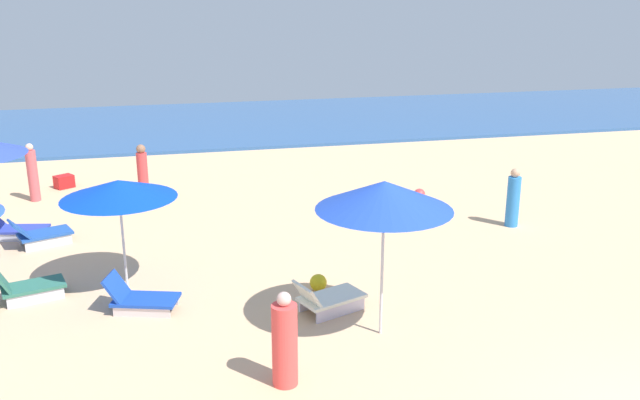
# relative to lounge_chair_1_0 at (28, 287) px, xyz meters

# --- Properties ---
(ocean) EXTENTS (60.00, 11.22, 0.12)m
(ocean) POSITION_rel_lounge_chair_1_0_xyz_m (9.23, 17.50, -0.21)
(ocean) COLOR #2E5A97
(ocean) RESTS_ON ground_plane
(lounge_chair_1_0) EXTENTS (1.34, 0.93, 0.71)m
(lounge_chair_1_0) POSITION_rel_lounge_chair_1_0_xyz_m (0.00, 0.00, 0.00)
(lounge_chair_1_0) COLOR silver
(lounge_chair_1_0) RESTS_ON ground_plane
(umbrella_2) EXTENTS (2.22, 2.22, 2.23)m
(umbrella_2) POSITION_rel_lounge_chair_1_0_xyz_m (1.82, 0.14, 1.78)
(umbrella_2) COLOR silver
(umbrella_2) RESTS_ON ground_plane
(lounge_chair_2_0) EXTENTS (1.42, 0.99, 0.69)m
(lounge_chair_2_0) POSITION_rel_lounge_chair_1_0_xyz_m (2.10, -0.99, -0.02)
(lounge_chair_2_0) COLOR silver
(lounge_chair_2_0) RESTS_ON ground_plane
(umbrella_4) EXTENTS (2.27, 2.27, 2.73)m
(umbrella_4) POSITION_rel_lounge_chair_1_0_xyz_m (6.15, -2.86, 2.22)
(umbrella_4) COLOR silver
(umbrella_4) RESTS_ON ground_plane
(lounge_chair_4_0) EXTENTS (1.42, 1.05, 0.68)m
(lounge_chair_4_0) POSITION_rel_lounge_chair_1_0_xyz_m (5.46, -1.85, 0.00)
(lounge_chair_4_0) COLOR silver
(lounge_chair_4_0) RESTS_ON ground_plane
(lounge_chair_5_0) EXTENTS (1.46, 1.10, 0.68)m
(lounge_chair_5_0) POSITION_rel_lounge_chair_1_0_xyz_m (-0.22, 3.07, 0.01)
(lounge_chair_5_0) COLOR silver
(lounge_chair_5_0) RESTS_ON ground_plane
(lounge_chair_5_1) EXTENTS (1.52, 0.88, 0.62)m
(lounge_chair_5_1) POSITION_rel_lounge_chair_1_0_xyz_m (-0.89, 3.73, -0.04)
(lounge_chair_5_1) COLOR silver
(lounge_chair_5_1) RESTS_ON ground_plane
(beachgoer_0) EXTENTS (0.39, 0.39, 1.69)m
(beachgoer_0) POSITION_rel_lounge_chair_1_0_xyz_m (2.11, 5.86, 0.55)
(beachgoer_0) COLOR #DE4041
(beachgoer_0) RESTS_ON ground_plane
(beachgoer_3) EXTENTS (0.44, 0.44, 1.50)m
(beachgoer_3) POSITION_rel_lounge_chair_1_0_xyz_m (4.26, -4.03, 0.42)
(beachgoer_3) COLOR #F84A47
(beachgoer_3) RESTS_ON ground_plane
(beachgoer_5) EXTENTS (0.40, 0.40, 1.50)m
(beachgoer_5) POSITION_rel_lounge_chair_1_0_xyz_m (11.16, 1.77, 0.43)
(beachgoer_5) COLOR #2E7FD4
(beachgoer_5) RESTS_ON ground_plane
(beachgoer_6) EXTENTS (0.31, 0.31, 1.66)m
(beachgoer_6) POSITION_rel_lounge_chair_1_0_xyz_m (-0.90, 6.88, 0.52)
(beachgoer_6) COLOR #D4585C
(beachgoer_6) RESTS_ON ground_plane
(beach_ball_0) EXTENTS (0.33, 0.33, 0.33)m
(beach_ball_0) POSITION_rel_lounge_chair_1_0_xyz_m (9.72, 4.42, -0.10)
(beach_ball_0) COLOR #DD3F40
(beach_ball_0) RESTS_ON ground_plane
(beach_ball_1) EXTENTS (0.34, 0.34, 0.34)m
(beach_ball_1) POSITION_rel_lounge_chair_1_0_xyz_m (5.51, -0.90, -0.09)
(beach_ball_1) COLOR yellow
(beach_ball_1) RESTS_ON ground_plane
(cooler_box_2) EXTENTS (0.64, 0.61, 0.38)m
(cooler_box_2) POSITION_rel_lounge_chair_1_0_xyz_m (-0.27, 8.10, -0.07)
(cooler_box_2) COLOR red
(cooler_box_2) RESTS_ON ground_plane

